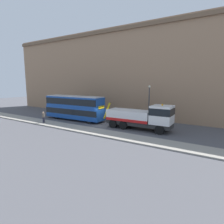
{
  "coord_description": "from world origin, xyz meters",
  "views": [
    {
      "loc": [
        16.03,
        -22.83,
        6.41
      ],
      "look_at": [
        1.16,
        0.24,
        2.0
      ],
      "focal_mm": 30.4,
      "sensor_mm": 36.0,
      "label": 1
    }
  ],
  "objects_px": {
    "street_lamp": "(149,100)",
    "recovery_tow_truck": "(142,117)",
    "pedestrian_onlooker": "(43,117)",
    "double_decker_bus": "(74,107)"
  },
  "relations": [
    {
      "from": "double_decker_bus",
      "to": "street_lamp",
      "type": "bearing_deg",
      "value": 22.85
    },
    {
      "from": "pedestrian_onlooker",
      "to": "street_lamp",
      "type": "xyz_separation_m",
      "value": [
        13.17,
        9.88,
        2.49
      ]
    },
    {
      "from": "street_lamp",
      "to": "recovery_tow_truck",
      "type": "bearing_deg",
      "value": -78.28
    },
    {
      "from": "double_decker_bus",
      "to": "street_lamp",
      "type": "relative_size",
      "value": 1.91
    },
    {
      "from": "recovery_tow_truck",
      "to": "double_decker_bus",
      "type": "relative_size",
      "value": 0.92
    },
    {
      "from": "recovery_tow_truck",
      "to": "pedestrian_onlooker",
      "type": "relative_size",
      "value": 5.95
    },
    {
      "from": "pedestrian_onlooker",
      "to": "recovery_tow_truck",
      "type": "bearing_deg",
      "value": -11.02
    },
    {
      "from": "double_decker_bus",
      "to": "pedestrian_onlooker",
      "type": "bearing_deg",
      "value": -114.75
    },
    {
      "from": "pedestrian_onlooker",
      "to": "street_lamp",
      "type": "relative_size",
      "value": 0.29
    },
    {
      "from": "recovery_tow_truck",
      "to": "pedestrian_onlooker",
      "type": "bearing_deg",
      "value": -163.54
    }
  ]
}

